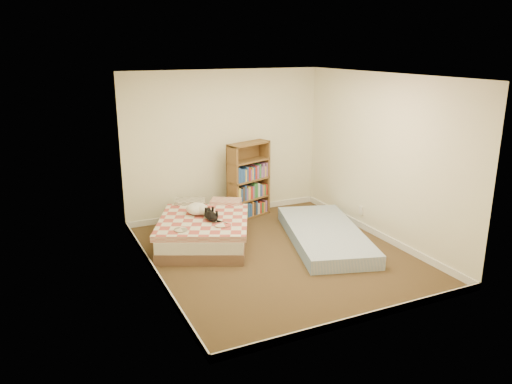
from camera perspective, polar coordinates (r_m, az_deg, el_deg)
name	(u,v)px	position (r m, az deg, el deg)	size (l,w,h in m)	color
room	(278,174)	(6.79, 2.58, 2.12)	(3.51, 4.01, 2.51)	#40301B
bed	(204,228)	(7.60, -5.97, -4.14)	(1.85, 2.11, 0.47)	brown
bookshelf	(248,189)	(8.60, -0.90, 0.40)	(0.87, 0.51, 1.31)	brown
floor_mattress	(325,235)	(7.68, 7.87, -4.89)	(1.02, 2.26, 0.20)	#7C9FD0
black_cat	(211,215)	(7.34, -5.22, -2.66)	(0.22, 0.61, 0.14)	black
white_dog	(198,209)	(7.56, -6.66, -1.92)	(0.43, 0.45, 0.17)	white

